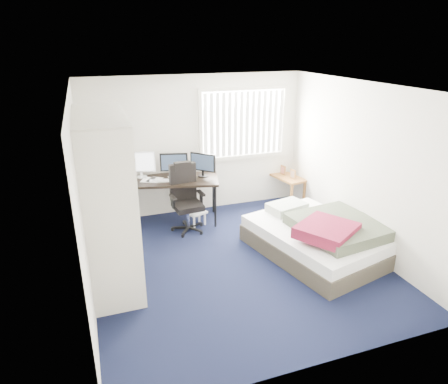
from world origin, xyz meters
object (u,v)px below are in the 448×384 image
(desk, at_px, (171,177))
(nightstand, at_px, (287,179))
(office_chair, at_px, (186,205))
(bed, at_px, (320,237))

(desk, distance_m, nightstand, 2.33)
(office_chair, bearing_deg, nightstand, 13.42)
(office_chair, height_order, nightstand, office_chair)
(office_chair, distance_m, nightstand, 2.22)
(office_chair, height_order, bed, office_chair)
(desk, relative_size, bed, 0.77)
(desk, distance_m, office_chair, 0.58)
(desk, xyz_separation_m, office_chair, (0.14, -0.42, -0.37))
(desk, xyz_separation_m, bed, (1.82, -1.91, -0.54))
(office_chair, relative_size, nightstand, 1.35)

